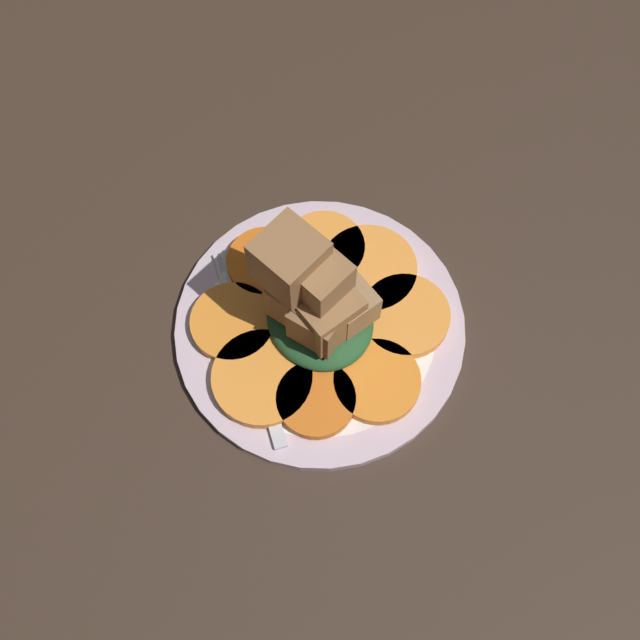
{
  "coord_description": "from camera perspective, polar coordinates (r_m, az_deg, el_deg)",
  "views": [
    {
      "loc": [
        25.0,
        -12.39,
        67.21
      ],
      "look_at": [
        0.0,
        0.0,
        4.1
      ],
      "focal_mm": 45.0,
      "sensor_mm": 36.0,
      "label": 1
    }
  ],
  "objects": [
    {
      "name": "carrot_slice_5",
      "position": [
        0.7,
        6.09,
        0.29
      ],
      "size": [
        7.77,
        7.77,
        1.05
      ],
      "primitive_type": "cylinder",
      "color": "orange",
      "rests_on": "plate"
    },
    {
      "name": "carrot_slice_7",
      "position": [
        0.73,
        0.29,
        5.11
      ],
      "size": [
        7.37,
        7.37,
        1.05
      ],
      "primitive_type": "cylinder",
      "color": "orange",
      "rests_on": "plate"
    },
    {
      "name": "carrot_slice_4",
      "position": [
        0.68,
        4.07,
        -4.37
      ],
      "size": [
        7.37,
        7.37,
        1.05
      ],
      "primitive_type": "cylinder",
      "color": "orange",
      "rests_on": "plate"
    },
    {
      "name": "carrot_slice_2",
      "position": [
        0.68,
        -4.14,
        -4.14
      ],
      "size": [
        8.54,
        8.54,
        1.05
      ],
      "primitive_type": "cylinder",
      "color": "orange",
      "rests_on": "plate"
    },
    {
      "name": "plate",
      "position": [
        0.7,
        0.0,
        -0.52
      ],
      "size": [
        25.44,
        25.44,
        1.05
      ],
      "color": "silver",
      "rests_on": "table_slab"
    },
    {
      "name": "table_slab",
      "position": [
        0.72,
        0.0,
        -1.0
      ],
      "size": [
        120.0,
        120.0,
        2.0
      ],
      "primitive_type": "cube",
      "color": "#38281E",
      "rests_on": "ground"
    },
    {
      "name": "carrot_slice_6",
      "position": [
        0.72,
        3.48,
        3.62
      ],
      "size": [
        8.63,
        8.63,
        1.05
      ],
      "primitive_type": "cylinder",
      "color": "orange",
      "rests_on": "plate"
    },
    {
      "name": "fork",
      "position": [
        0.69,
        -4.97,
        -1.41
      ],
      "size": [
        18.96,
        4.86,
        0.4
      ],
      "rotation": [
        0.0,
        0.0,
        -0.17
      ],
      "color": "silver",
      "rests_on": "plate"
    },
    {
      "name": "carrot_slice_1",
      "position": [
        0.7,
        -6.23,
        -0.18
      ],
      "size": [
        7.33,
        7.33,
        1.05
      ],
      "primitive_type": "cylinder",
      "color": "orange",
      "rests_on": "plate"
    },
    {
      "name": "carrot_slice_0",
      "position": [
        0.72,
        -3.95,
        4.1
      ],
      "size": [
        6.81,
        6.81,
        1.05
      ],
      "primitive_type": "cylinder",
      "color": "orange",
      "rests_on": "plate"
    },
    {
      "name": "carrot_slice_3",
      "position": [
        0.67,
        -0.29,
        -5.68
      ],
      "size": [
        6.67,
        6.67,
        1.05
      ],
      "primitive_type": "cylinder",
      "color": "orange",
      "rests_on": "plate"
    },
    {
      "name": "center_pile",
      "position": [
        0.66,
        -0.25,
        1.23
      ],
      "size": [
        10.06,
        9.13,
        12.22
      ],
      "color": "#235128",
      "rests_on": "plate"
    }
  ]
}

